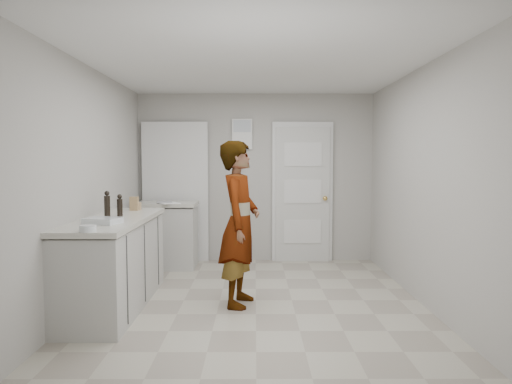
{
  "coord_description": "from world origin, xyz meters",
  "views": [
    {
      "loc": [
        -0.01,
        -4.84,
        1.51
      ],
      "look_at": [
        0.0,
        0.4,
        1.15
      ],
      "focal_mm": 32.0,
      "sensor_mm": 36.0,
      "label": 1
    }
  ],
  "objects_px": {
    "cake_mix_box": "(134,204)",
    "baking_dish": "(103,221)",
    "oil_cruet_a": "(120,206)",
    "egg_bowl": "(88,228)",
    "oil_cruet_b": "(107,205)",
    "person": "(240,223)",
    "spice_jar": "(139,206)"
  },
  "relations": [
    {
      "from": "person",
      "to": "baking_dish",
      "type": "height_order",
      "value": "person"
    },
    {
      "from": "cake_mix_box",
      "to": "oil_cruet_b",
      "type": "relative_size",
      "value": 0.59
    },
    {
      "from": "oil_cruet_a",
      "to": "oil_cruet_b",
      "type": "relative_size",
      "value": 0.85
    },
    {
      "from": "cake_mix_box",
      "to": "baking_dish",
      "type": "xyz_separation_m",
      "value": [
        -0.0,
        -1.11,
        -0.06
      ]
    },
    {
      "from": "cake_mix_box",
      "to": "oil_cruet_a",
      "type": "relative_size",
      "value": 0.7
    },
    {
      "from": "cake_mix_box",
      "to": "oil_cruet_b",
      "type": "xyz_separation_m",
      "value": [
        -0.12,
        -0.62,
        0.05
      ]
    },
    {
      "from": "spice_jar",
      "to": "oil_cruet_a",
      "type": "bearing_deg",
      "value": -94.45
    },
    {
      "from": "person",
      "to": "cake_mix_box",
      "type": "xyz_separation_m",
      "value": [
        -1.26,
        0.61,
        0.15
      ]
    },
    {
      "from": "person",
      "to": "oil_cruet_a",
      "type": "bearing_deg",
      "value": 97.02
    },
    {
      "from": "oil_cruet_a",
      "to": "cake_mix_box",
      "type": "bearing_deg",
      "value": 89.14
    },
    {
      "from": "oil_cruet_a",
      "to": "baking_dish",
      "type": "xyz_separation_m",
      "value": [
        0.01,
        -0.57,
        -0.09
      ]
    },
    {
      "from": "spice_jar",
      "to": "oil_cruet_a",
      "type": "relative_size",
      "value": 0.38
    },
    {
      "from": "cake_mix_box",
      "to": "oil_cruet_b",
      "type": "distance_m",
      "value": 0.63
    },
    {
      "from": "cake_mix_box",
      "to": "spice_jar",
      "type": "relative_size",
      "value": 1.84
    },
    {
      "from": "person",
      "to": "egg_bowl",
      "type": "distance_m",
      "value": 1.56
    },
    {
      "from": "spice_jar",
      "to": "oil_cruet_b",
      "type": "distance_m",
      "value": 0.7
    },
    {
      "from": "egg_bowl",
      "to": "baking_dish",
      "type": "bearing_deg",
      "value": 94.33
    },
    {
      "from": "person",
      "to": "cake_mix_box",
      "type": "height_order",
      "value": "person"
    },
    {
      "from": "spice_jar",
      "to": "person",
      "type": "bearing_deg",
      "value": -29.04
    },
    {
      "from": "spice_jar",
      "to": "oil_cruet_b",
      "type": "height_order",
      "value": "oil_cruet_b"
    },
    {
      "from": "cake_mix_box",
      "to": "spice_jar",
      "type": "bearing_deg",
      "value": 66.45
    },
    {
      "from": "person",
      "to": "oil_cruet_b",
      "type": "relative_size",
      "value": 6.26
    },
    {
      "from": "spice_jar",
      "to": "oil_cruet_b",
      "type": "relative_size",
      "value": 0.32
    },
    {
      "from": "oil_cruet_a",
      "to": "baking_dish",
      "type": "distance_m",
      "value": 0.57
    },
    {
      "from": "cake_mix_box",
      "to": "baking_dish",
      "type": "relative_size",
      "value": 0.45
    },
    {
      "from": "oil_cruet_a",
      "to": "oil_cruet_b",
      "type": "bearing_deg",
      "value": -143.53
    },
    {
      "from": "oil_cruet_a",
      "to": "egg_bowl",
      "type": "xyz_separation_m",
      "value": [
        0.04,
        -1.04,
        -0.08
      ]
    },
    {
      "from": "oil_cruet_a",
      "to": "egg_bowl",
      "type": "bearing_deg",
      "value": -87.66
    },
    {
      "from": "cake_mix_box",
      "to": "egg_bowl",
      "type": "distance_m",
      "value": 1.59
    },
    {
      "from": "person",
      "to": "spice_jar",
      "type": "distance_m",
      "value": 1.4
    },
    {
      "from": "oil_cruet_a",
      "to": "oil_cruet_b",
      "type": "distance_m",
      "value": 0.13
    },
    {
      "from": "cake_mix_box",
      "to": "baking_dish",
      "type": "height_order",
      "value": "cake_mix_box"
    }
  ]
}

